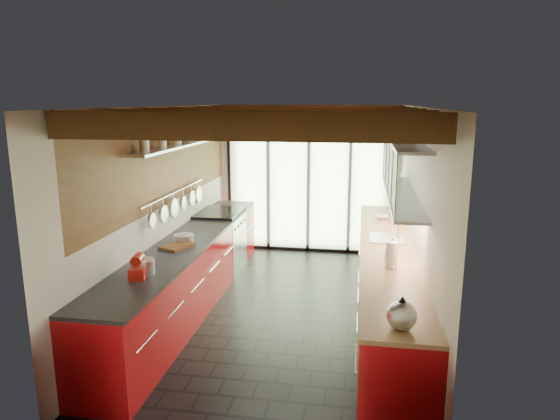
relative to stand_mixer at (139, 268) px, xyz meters
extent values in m
plane|color=black|center=(1.27, 1.47, -1.02)|extent=(5.50, 5.50, 0.00)
plane|color=silver|center=(1.27, 4.22, 0.28)|extent=(3.20, 0.00, 3.20)
plane|color=silver|center=(1.27, -1.28, 0.28)|extent=(3.20, 0.00, 3.20)
plane|color=silver|center=(-0.33, 1.47, 0.28)|extent=(0.00, 5.50, 5.50)
plane|color=silver|center=(2.87, 1.47, 0.28)|extent=(0.00, 5.50, 5.50)
plane|color=#472814|center=(1.27, 1.47, 1.58)|extent=(5.50, 5.50, 0.00)
cube|color=#593316|center=(1.27, -0.78, 1.46)|extent=(3.14, 0.14, 0.22)
cube|color=#593316|center=(1.27, 0.12, 1.46)|extent=(3.14, 0.14, 0.22)
cube|color=#593316|center=(1.27, 1.02, 1.46)|extent=(3.14, 0.14, 0.22)
cube|color=#593316|center=(1.27, 1.92, 1.46)|extent=(3.14, 0.14, 0.22)
cube|color=#593316|center=(1.27, 2.82, 1.46)|extent=(3.14, 0.14, 0.22)
cube|color=#593316|center=(1.27, 3.72, 1.46)|extent=(3.14, 0.14, 0.22)
cube|color=brown|center=(1.27, 4.18, 1.33)|extent=(3.14, 0.06, 0.50)
plane|color=brown|center=(-0.30, 1.67, 0.96)|extent=(0.00, 4.90, 4.90)
plane|color=#C6EAAD|center=(1.27, 4.21, 0.06)|extent=(2.90, 0.00, 2.90)
cube|color=black|center=(-0.18, 4.19, 0.06)|extent=(0.05, 0.04, 2.15)
cube|color=black|center=(2.72, 4.19, 0.06)|extent=(0.05, 0.04, 2.15)
cube|color=black|center=(1.27, 4.16, 0.06)|extent=(0.06, 0.05, 2.15)
cube|color=black|center=(1.27, 4.16, 1.13)|extent=(2.90, 0.05, 0.06)
cylinder|color=red|center=(1.27, 4.14, 1.33)|extent=(0.34, 0.04, 0.34)
cylinder|color=beige|center=(1.27, 4.12, 1.33)|extent=(0.28, 0.02, 0.28)
cube|color=#AF0D12|center=(0.00, 1.47, -0.58)|extent=(0.65, 5.00, 0.88)
cube|color=black|center=(0.00, 1.47, -0.12)|extent=(0.68, 5.00, 0.04)
cube|color=silver|center=(0.00, 2.92, -0.58)|extent=(0.66, 0.90, 0.90)
cube|color=black|center=(0.00, 2.92, -0.09)|extent=(0.65, 0.90, 0.06)
cube|color=#AF0D12|center=(2.55, 1.47, -0.58)|extent=(0.65, 5.00, 0.88)
cube|color=#9F794D|center=(2.55, 1.47, -0.12)|extent=(0.68, 5.00, 0.04)
cube|color=white|center=(2.22, 1.87, -0.58)|extent=(0.02, 0.60, 0.84)
cube|color=silver|center=(2.55, 1.87, -0.09)|extent=(0.45, 0.52, 0.02)
cylinder|color=silver|center=(2.69, 1.87, 0.08)|extent=(0.02, 0.02, 0.34)
torus|color=silver|center=(2.63, 1.87, 0.25)|extent=(0.14, 0.02, 0.14)
plane|color=silver|center=(2.53, 1.77, 0.83)|extent=(0.00, 3.00, 3.00)
cube|color=#9EA0A5|center=(2.70, 1.77, 0.50)|extent=(0.34, 3.00, 0.03)
cube|color=#9EA0A5|center=(2.70, 1.77, 1.17)|extent=(0.34, 3.00, 0.03)
cylinder|color=silver|center=(-0.27, 1.77, 0.45)|extent=(0.02, 2.20, 0.02)
cube|color=silver|center=(-0.18, 1.67, 1.08)|extent=(0.28, 2.60, 0.03)
cylinder|color=silver|center=(-0.23, 0.87, 0.27)|extent=(0.04, 0.18, 0.18)
cylinder|color=silver|center=(-0.23, 1.22, 0.27)|extent=(0.04, 0.22, 0.22)
cylinder|color=silver|center=(-0.23, 1.57, 0.27)|extent=(0.04, 0.26, 0.26)
cylinder|color=silver|center=(-0.23, 1.92, 0.27)|extent=(0.04, 0.18, 0.18)
cylinder|color=silver|center=(-0.23, 2.27, 0.27)|extent=(0.04, 0.22, 0.22)
cylinder|color=silver|center=(-0.23, 2.57, 0.27)|extent=(0.04, 0.26, 0.26)
cube|color=red|center=(0.00, -0.01, -0.04)|extent=(0.20, 0.30, 0.12)
cylinder|color=red|center=(0.00, -0.03, 0.10)|extent=(0.14, 0.19, 0.11)
cylinder|color=silver|center=(0.00, 0.04, 0.00)|extent=(0.16, 0.16, 0.12)
cylinder|color=silver|center=(0.00, 0.08, -0.02)|extent=(0.26, 0.26, 0.16)
cylinder|color=silver|center=(0.00, 1.29, -0.05)|extent=(0.27, 0.27, 0.10)
cube|color=brown|center=(0.00, 1.05, -0.08)|extent=(0.39, 0.46, 0.03)
sphere|color=silver|center=(2.54, -0.78, 0.02)|extent=(0.31, 0.31, 0.24)
cone|color=black|center=(2.54, -0.78, 0.15)|extent=(0.11, 0.11, 0.06)
cylinder|color=silver|center=(2.54, -0.65, 0.03)|extent=(0.06, 0.09, 0.05)
cylinder|color=white|center=(2.54, 0.70, 0.04)|extent=(0.15, 0.15, 0.28)
cylinder|color=silver|center=(2.54, 0.70, 0.22)|extent=(0.03, 0.03, 0.05)
imported|color=silver|center=(2.54, 0.99, 0.01)|extent=(0.12, 0.12, 0.21)
imported|color=silver|center=(2.54, 2.98, -0.07)|extent=(0.24, 0.24, 0.05)
camera|label=1|loc=(2.19, -4.51, 1.65)|focal=32.00mm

